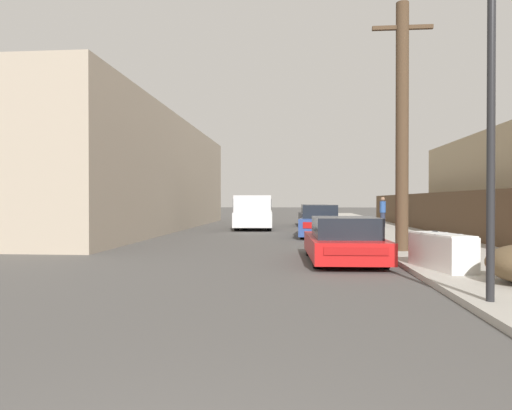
% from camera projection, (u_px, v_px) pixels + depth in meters
% --- Properties ---
extents(sidewalk_curb, '(4.20, 63.00, 0.12)m').
position_uv_depth(sidewalk_curb, '(382.00, 230.00, 24.58)').
color(sidewalk_curb, '#ADA89E').
rests_on(sidewalk_curb, ground).
extents(discarded_fridge, '(1.04, 1.94, 0.81)m').
position_uv_depth(discarded_fridge, '(441.00, 251.00, 10.14)').
color(discarded_fridge, white).
rests_on(discarded_fridge, sidewalk_curb).
extents(parked_sports_car_red, '(2.01, 4.14, 1.21)m').
position_uv_depth(parked_sports_car_red, '(344.00, 241.00, 12.14)').
color(parked_sports_car_red, red).
rests_on(parked_sports_car_red, ground).
extents(car_parked_mid, '(2.13, 4.75, 1.45)m').
position_uv_depth(car_parked_mid, '(321.00, 222.00, 20.77)').
color(car_parked_mid, '#2D478C').
rests_on(car_parked_mid, ground).
extents(car_parked_far, '(1.96, 4.67, 1.40)m').
position_uv_depth(car_parked_far, '(314.00, 216.00, 29.31)').
color(car_parked_far, black).
rests_on(car_parked_far, ground).
extents(pickup_truck, '(2.42, 5.99, 1.92)m').
position_uv_depth(pickup_truck, '(254.00, 213.00, 26.03)').
color(pickup_truck, silver).
rests_on(pickup_truck, ground).
extents(utility_pole, '(1.80, 0.38, 7.51)m').
position_uv_depth(utility_pole, '(402.00, 125.00, 13.81)').
color(utility_pole, '#4C3826').
rests_on(utility_pole, sidewalk_curb).
extents(street_lamp, '(0.26, 0.26, 4.84)m').
position_uv_depth(street_lamp, '(491.00, 115.00, 6.84)').
color(street_lamp, '#232326').
rests_on(street_lamp, sidewalk_curb).
extents(wooden_fence, '(0.08, 34.61, 1.90)m').
position_uv_depth(wooden_fence, '(447.00, 214.00, 19.94)').
color(wooden_fence, brown).
rests_on(wooden_fence, sidewalk_curb).
extents(building_left_block, '(7.00, 24.33, 6.18)m').
position_uv_depth(building_left_block, '(126.00, 175.00, 26.09)').
color(building_left_block, tan).
rests_on(building_left_block, ground).
extents(pedestrian, '(0.34, 0.34, 1.73)m').
position_uv_depth(pedestrian, '(383.00, 211.00, 26.41)').
color(pedestrian, '#282D42').
rests_on(pedestrian, sidewalk_curb).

